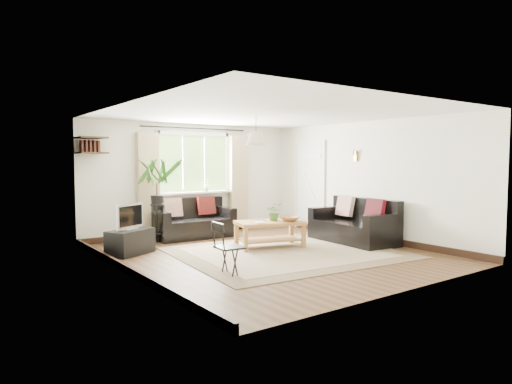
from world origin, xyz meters
TOP-DOWN VIEW (x-y plane):
  - floor at (0.00, 0.00)m, footprint 5.50×5.50m
  - ceiling at (0.00, 0.00)m, footprint 5.50×5.50m
  - wall_back at (0.00, 2.75)m, footprint 5.00×0.02m
  - wall_front at (0.00, -2.75)m, footprint 5.00×0.02m
  - wall_left at (-2.50, 0.00)m, footprint 0.02×5.50m
  - wall_right at (2.50, 0.00)m, footprint 0.02×5.50m
  - rug at (0.30, -0.10)m, footprint 3.95×3.47m
  - window at (0.00, 2.71)m, footprint 2.50×0.16m
  - door at (2.47, 1.70)m, footprint 0.06×0.96m
  - corner_shelf at (-2.25, 2.50)m, footprint 0.50×0.50m
  - pendant_lamp at (0.00, 0.40)m, footprint 0.36×0.36m
  - wall_sconce at (2.43, 0.30)m, footprint 0.12×0.12m
  - sofa_back at (-0.27, 2.28)m, footprint 1.68×0.90m
  - sofa_right at (2.00, -0.07)m, footprint 1.80×0.99m
  - coffee_table at (0.35, 0.45)m, footprint 1.35×0.98m
  - table_plant at (0.47, 0.47)m, footprint 0.39×0.37m
  - bowl at (0.65, 0.25)m, footprint 0.33×0.33m
  - book_a at (0.02, 0.43)m, footprint 0.23×0.26m
  - book_b at (0.15, 0.65)m, footprint 0.24×0.27m
  - tv_stand at (-1.95, 1.39)m, footprint 0.91×0.76m
  - tv at (-1.95, 1.39)m, footprint 0.63×0.46m
  - palm_stand at (-1.12, 2.15)m, footprint 0.73×0.73m
  - folding_chair at (-1.32, -0.80)m, footprint 0.42×0.42m
  - sill_plant at (0.25, 2.63)m, footprint 0.14×0.10m

SIDE VIEW (x-z plane):
  - floor at x=0.00m, z-range 0.00..0.00m
  - rug at x=0.30m, z-range 0.00..0.02m
  - tv_stand at x=-1.95m, z-range 0.00..0.43m
  - coffee_table at x=0.35m, z-range 0.00..0.50m
  - folding_chair at x=-1.32m, z-range 0.00..0.75m
  - sofa_back at x=-0.27m, z-range 0.00..0.77m
  - sofa_right at x=2.00m, z-range 0.00..0.82m
  - book_a at x=0.02m, z-range 0.50..0.51m
  - book_b at x=0.15m, z-range 0.50..0.52m
  - bowl at x=0.65m, z-range 0.50..0.57m
  - table_plant at x=0.47m, z-range 0.50..0.82m
  - tv at x=-1.95m, z-range 0.43..0.89m
  - palm_stand at x=-1.12m, z-range 0.00..1.65m
  - door at x=2.47m, z-range -0.03..2.03m
  - sill_plant at x=0.25m, z-range 0.93..1.20m
  - wall_back at x=0.00m, z-range 0.00..2.40m
  - wall_front at x=0.00m, z-range 0.00..2.40m
  - wall_left at x=-2.50m, z-range 0.00..2.40m
  - wall_right at x=2.50m, z-range 0.00..2.40m
  - window at x=0.00m, z-range 0.47..2.63m
  - wall_sconce at x=2.43m, z-range 1.60..1.88m
  - corner_shelf at x=-2.25m, z-range 1.72..2.06m
  - pendant_lamp at x=0.00m, z-range 1.78..2.32m
  - ceiling at x=0.00m, z-range 2.40..2.40m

